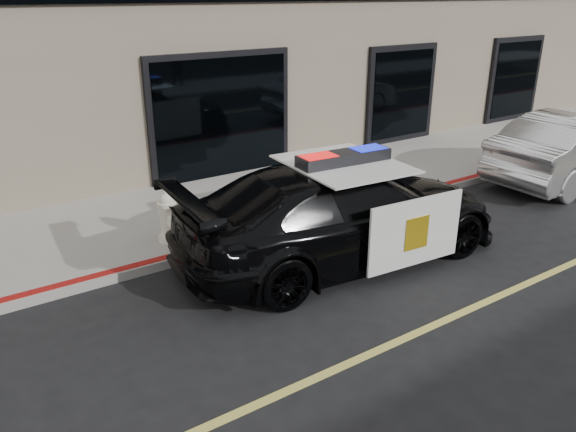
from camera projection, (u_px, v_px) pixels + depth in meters
ground at (510, 291)px, 8.18m from camera, size 120.00×120.00×0.00m
sidewalk_n at (302, 189)px, 12.19m from camera, size 60.00×3.50×0.15m
police_car at (342, 212)px, 8.92m from camera, size 3.09×5.83×1.80m
fire_hydrant at (169, 218)px, 9.35m from camera, size 0.39×0.54×0.86m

